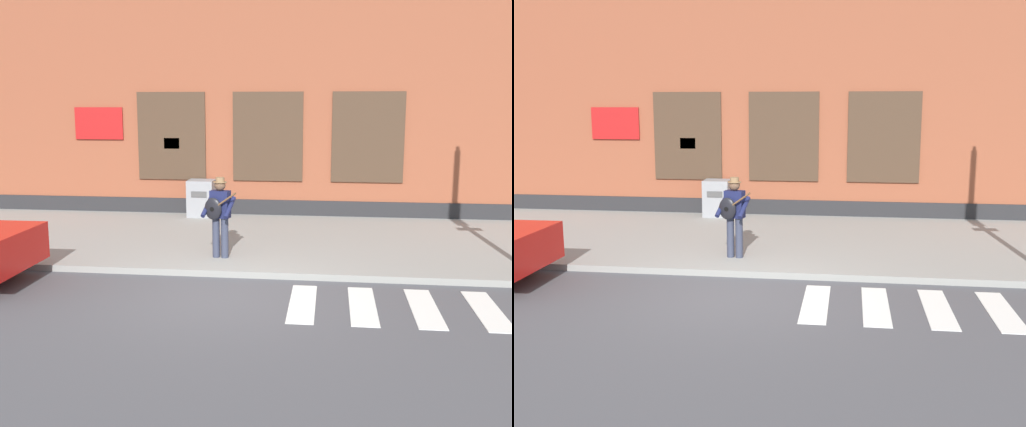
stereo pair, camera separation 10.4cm
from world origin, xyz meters
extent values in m
plane|color=#4C4C51|center=(0.00, 0.00, 0.00)|extent=(160.00, 160.00, 0.00)
cube|color=gray|center=(0.00, 4.09, 0.06)|extent=(28.00, 5.93, 0.13)
cube|color=brown|center=(0.00, 9.06, 4.28)|extent=(28.00, 4.00, 8.56)
cube|color=#28282B|center=(0.00, 7.04, 0.28)|extent=(28.00, 0.04, 0.55)
cube|color=#473323|center=(-2.71, 7.03, 2.31)|extent=(1.93, 0.06, 2.43)
cube|color=black|center=(-2.71, 7.02, 2.31)|extent=(1.81, 0.03, 2.31)
cube|color=#473323|center=(0.00, 7.03, 2.31)|extent=(1.93, 0.06, 2.43)
cube|color=black|center=(0.00, 7.02, 2.31)|extent=(1.81, 0.03, 2.31)
cube|color=#473323|center=(2.71, 7.03, 2.31)|extent=(1.93, 0.06, 2.43)
cube|color=black|center=(2.71, 7.02, 2.31)|extent=(1.81, 0.03, 2.31)
cube|color=red|center=(-4.82, 7.02, 2.65)|extent=(1.40, 0.04, 0.90)
cube|color=yellow|center=(-2.71, 7.01, 2.11)|extent=(0.44, 0.02, 0.30)
cube|color=silver|center=(1.33, -0.18, 0.01)|extent=(0.42, 1.90, 0.01)
cube|color=silver|center=(2.29, -0.18, 0.01)|extent=(0.42, 1.90, 0.01)
cube|color=silver|center=(3.24, -0.18, 0.01)|extent=(0.42, 1.90, 0.01)
cube|color=silver|center=(4.20, -0.18, 0.01)|extent=(0.42, 1.90, 0.01)
cube|color=silver|center=(-3.55, 0.66, 0.74)|extent=(0.06, 0.24, 0.12)
cube|color=silver|center=(-3.53, -0.48, 0.74)|extent=(0.06, 0.24, 0.12)
cylinder|color=black|center=(-4.48, 0.95, 0.33)|extent=(0.66, 0.25, 0.66)
cylinder|color=#33384C|center=(-0.35, 2.13, 0.53)|extent=(0.15, 0.15, 0.81)
cylinder|color=#33384C|center=(-0.53, 2.14, 0.53)|extent=(0.15, 0.15, 0.81)
cube|color=#191E47|center=(-0.43, 2.14, 1.21)|extent=(0.42, 0.29, 0.55)
sphere|color=brown|center=(-0.43, 2.14, 1.60)|extent=(0.22, 0.22, 0.22)
cylinder|color=olive|center=(-0.43, 2.14, 1.66)|extent=(0.27, 0.28, 0.02)
cylinder|color=olive|center=(-0.43, 2.14, 1.71)|extent=(0.18, 0.18, 0.09)
cylinder|color=#191E47|center=(-0.22, 2.00, 1.17)|extent=(0.19, 0.52, 0.39)
cylinder|color=#191E47|center=(-0.69, 2.09, 1.17)|extent=(0.19, 0.52, 0.39)
ellipsoid|color=black|center=(-0.55, 1.98, 1.14)|extent=(0.38, 0.19, 0.44)
cylinder|color=black|center=(-0.56, 1.93, 1.14)|extent=(0.09, 0.03, 0.09)
cylinder|color=brown|center=(-0.30, 1.91, 1.32)|extent=(0.47, 0.13, 0.34)
cube|color=gray|center=(-1.79, 6.61, 0.63)|extent=(0.71, 0.65, 1.01)
cube|color=#4C4C4C|center=(-1.79, 6.27, 0.78)|extent=(0.43, 0.02, 0.16)
camera|label=1|loc=(1.73, -9.43, 3.14)|focal=42.00mm
camera|label=2|loc=(1.84, -9.42, 3.14)|focal=42.00mm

